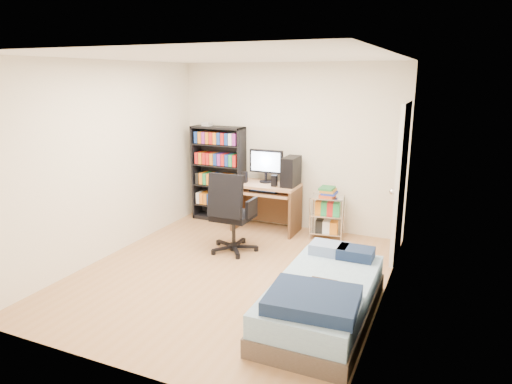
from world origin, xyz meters
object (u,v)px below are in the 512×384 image
at_px(media_shelf, 219,173).
at_px(computer_desk, 274,188).
at_px(office_chair, 232,227).
at_px(bed, 322,299).

relative_size(media_shelf, computer_desk, 1.30).
distance_m(media_shelf, office_chair, 1.52).
height_order(media_shelf, bed, media_shelf).
height_order(computer_desk, office_chair, computer_desk).
bearing_deg(office_chair, computer_desk, 80.36).
bearing_deg(computer_desk, bed, -58.29).
xyz_separation_m(media_shelf, computer_desk, (1.01, -0.14, -0.12)).
bearing_deg(media_shelf, bed, -45.08).
relative_size(computer_desk, bed, 0.68).
bearing_deg(media_shelf, computer_desk, -7.80).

